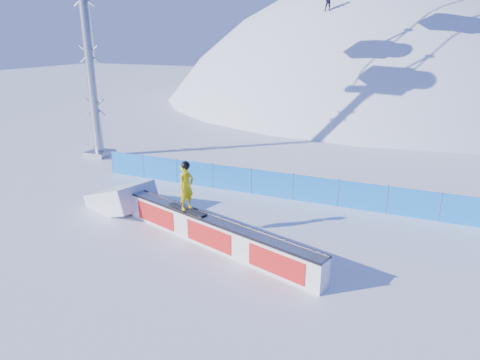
% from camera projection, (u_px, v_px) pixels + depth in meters
% --- Properties ---
extents(ground, '(160.00, 160.00, 0.00)m').
position_uv_depth(ground, '(283.00, 247.00, 14.93)').
color(ground, white).
rests_on(ground, ground).
extents(snow_hill, '(64.00, 64.00, 64.00)m').
position_uv_depth(snow_hill, '(375.00, 232.00, 57.26)').
color(snow_hill, white).
rests_on(snow_hill, ground).
extents(safety_fence, '(22.05, 0.05, 1.30)m').
position_uv_depth(safety_fence, '(315.00, 190.00, 18.66)').
color(safety_fence, '#1279E9').
rests_on(safety_fence, ground).
extents(rail_box, '(8.49, 3.13, 1.04)m').
position_uv_depth(rail_box, '(214.00, 233.00, 14.78)').
color(rail_box, white).
rests_on(rail_box, ground).
extents(snow_ramp, '(3.34, 2.61, 1.83)m').
position_uv_depth(snow_ramp, '(122.00, 208.00, 18.27)').
color(snow_ramp, white).
rests_on(snow_ramp, ground).
extents(snowboarder, '(1.76, 0.81, 1.83)m').
position_uv_depth(snowboarder, '(186.00, 186.00, 15.13)').
color(snowboarder, black).
rests_on(snowboarder, rail_box).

